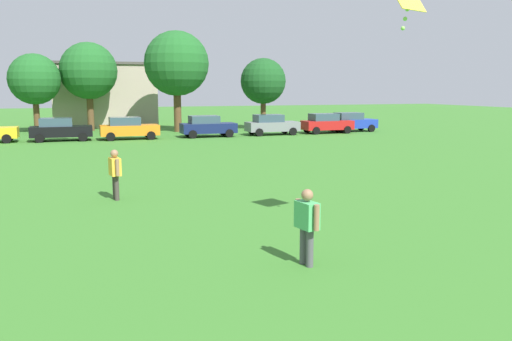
{
  "coord_description": "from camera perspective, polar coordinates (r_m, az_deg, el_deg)",
  "views": [
    {
      "loc": [
        -2.88,
        -0.23,
        3.82
      ],
      "look_at": [
        0.15,
        8.51,
        2.37
      ],
      "focal_mm": 36.88,
      "sensor_mm": 36.0,
      "label": 1
    }
  ],
  "objects": [
    {
      "name": "kite",
      "position": [
        13.53,
        16.09,
        17.15
      ],
      "size": [
        1.05,
        0.74,
        1.04
      ],
      "color": "yellow"
    },
    {
      "name": "bystander_midfield",
      "position": [
        18.68,
        -15.04,
        0.04
      ],
      "size": [
        0.4,
        0.82,
        1.74
      ],
      "rotation": [
        0.0,
        0.0,
        4.87
      ],
      "color": "#3F3833",
      "rests_on": "ground"
    },
    {
      "name": "parked_car_gray_4",
      "position": [
        43.38,
        1.67,
        5.0
      ],
      "size": [
        4.3,
        2.02,
        1.68
      ],
      "color": "slate",
      "rests_on": "ground"
    },
    {
      "name": "parked_car_black_1",
      "position": [
        40.98,
        -20.49,
        4.21
      ],
      "size": [
        4.3,
        2.02,
        1.68
      ],
      "color": "black",
      "rests_on": "ground"
    },
    {
      "name": "parked_car_navy_3",
      "position": [
        41.74,
        -5.3,
        4.81
      ],
      "size": [
        4.3,
        2.02,
        1.68
      ],
      "color": "#141E4C",
      "rests_on": "ground"
    },
    {
      "name": "ground_plane",
      "position": [
        30.61,
        -13.57,
        1.5
      ],
      "size": [
        160.0,
        160.0,
        0.0
      ],
      "primitive_type": "plane",
      "color": "#387528"
    },
    {
      "name": "parked_car_blue_6",
      "position": [
        47.57,
        10.26,
        5.21
      ],
      "size": [
        4.3,
        2.02,
        1.68
      ],
      "color": "#1E38AD",
      "rests_on": "ground"
    },
    {
      "name": "adult_bystander",
      "position": [
        11.41,
        5.54,
        -5.41
      ],
      "size": [
        0.41,
        0.79,
        1.69
      ],
      "rotation": [
        0.0,
        0.0,
        1.76
      ],
      "color": "#4C4C51",
      "rests_on": "ground"
    },
    {
      "name": "tree_center_left",
      "position": [
        49.16,
        -22.91,
        9.08
      ],
      "size": [
        4.33,
        4.33,
        6.74
      ],
      "color": "brown",
      "rests_on": "ground"
    },
    {
      "name": "tree_far_right",
      "position": [
        49.55,
        0.79,
        9.64
      ],
      "size": [
        4.23,
        4.23,
        6.59
      ],
      "color": "brown",
      "rests_on": "ground"
    },
    {
      "name": "tree_center_right",
      "position": [
        50.04,
        -17.71,
        10.23
      ],
      "size": [
        5.06,
        5.06,
        7.88
      ],
      "color": "brown",
      "rests_on": "ground"
    },
    {
      "name": "parked_car_orange_2",
      "position": [
        40.74,
        -13.67,
        4.5
      ],
      "size": [
        4.3,
        2.02,
        1.68
      ],
      "color": "orange",
      "rests_on": "ground"
    },
    {
      "name": "parked_car_red_5",
      "position": [
        45.47,
        7.63,
        5.11
      ],
      "size": [
        4.3,
        2.02,
        1.68
      ],
      "color": "red",
      "rests_on": "ground"
    },
    {
      "name": "tree_right",
      "position": [
        47.17,
        -8.62,
        11.37
      ],
      "size": [
        5.62,
        5.62,
        8.76
      ],
      "color": "brown",
      "rests_on": "ground"
    },
    {
      "name": "house_left",
      "position": [
        56.3,
        -16.16,
        7.91
      ],
      "size": [
        10.17,
        7.9,
        6.32
      ],
      "color": "tan",
      "rests_on": "ground"
    }
  ]
}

